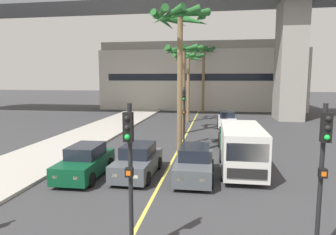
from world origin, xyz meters
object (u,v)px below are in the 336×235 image
object	(u,v)px
palm_tree_far_median	(204,60)
car_queue_second	(138,161)
traffic_light_median_far	(184,108)
palm_tree_mid_median	(188,64)
car_queue_front	(231,135)
car_queue_third	(227,120)
traffic_light_right_far_corner	(323,161)
delivery_van	(242,148)
traffic_light_median_near	(130,160)
car_queue_fifth	(85,162)
palm_tree_near_median	(184,60)
car_queue_fourth	(194,164)
palm_tree_farthest_median	(180,30)

from	to	relation	value
palm_tree_far_median	car_queue_second	bearing A→B (deg)	-94.01
traffic_light_median_far	palm_tree_mid_median	bearing A→B (deg)	93.76
car_queue_front	car_queue_third	distance (m)	7.93
car_queue_second	palm_tree_far_median	bearing A→B (deg)	85.99
palm_tree_mid_median	traffic_light_right_far_corner	bearing A→B (deg)	-76.93
delivery_van	palm_tree_mid_median	world-z (taller)	palm_tree_mid_median
car_queue_front	delivery_van	world-z (taller)	delivery_van
car_queue_front	traffic_light_median_near	bearing A→B (deg)	-102.80
traffic_light_right_far_corner	palm_tree_far_median	world-z (taller)	palm_tree_far_median
car_queue_third	palm_tree_mid_median	xyz separation A→B (m)	(-4.15, 3.04, 5.63)
traffic_light_median_near	traffic_light_right_far_corner	size ratio (longest dim) A/B	1.00
car_queue_third	delivery_van	xyz separation A→B (m)	(0.25, -14.51, 0.57)
car_queue_third	traffic_light_right_far_corner	xyz separation A→B (m)	(1.66, -21.95, 1.99)
car_queue_front	traffic_light_right_far_corner	xyz separation A→B (m)	(1.61, -14.01, 1.99)
traffic_light_right_far_corner	car_queue_fifth	bearing A→B (deg)	148.88
car_queue_third	delivery_van	world-z (taller)	delivery_van
car_queue_third	palm_tree_near_median	world-z (taller)	palm_tree_near_median
car_queue_third	delivery_van	size ratio (longest dim) A/B	0.78
palm_tree_near_median	palm_tree_mid_median	bearing A→B (deg)	91.82
car_queue_fourth	traffic_light_median_far	bearing A→B (deg)	100.16
traffic_light_median_far	palm_tree_far_median	distance (m)	21.54
car_queue_fourth	car_queue_fifth	distance (m)	5.37
car_queue_fourth	palm_tree_mid_median	distance (m)	19.86
car_queue_fifth	traffic_light_right_far_corner	bearing A→B (deg)	-31.12
car_queue_fourth	palm_tree_farthest_median	size ratio (longest dim) A/B	0.46
car_queue_second	palm_tree_mid_median	size ratio (longest dim) A/B	0.54
car_queue_fifth	palm_tree_mid_median	xyz separation A→B (m)	(3.27, 19.51, 5.63)
car_queue_front	traffic_light_median_near	size ratio (longest dim) A/B	0.98
traffic_light_median_near	traffic_light_median_far	bearing A→B (deg)	90.30
car_queue_second	car_queue_third	world-z (taller)	same
delivery_van	palm_tree_near_median	bearing A→B (deg)	111.68
traffic_light_right_far_corner	palm_tree_near_median	xyz separation A→B (m)	(-5.58, 17.92, 3.61)
traffic_light_right_far_corner	car_queue_fourth	bearing A→B (deg)	121.64
palm_tree_farthest_median	delivery_van	bearing A→B (deg)	-35.49
traffic_light_right_far_corner	palm_tree_near_median	size ratio (longest dim) A/B	0.55
palm_tree_near_median	palm_tree_mid_median	distance (m)	7.07
car_queue_front	palm_tree_near_median	size ratio (longest dim) A/B	0.53
delivery_van	car_queue_third	bearing A→B (deg)	90.99
delivery_van	car_queue_front	bearing A→B (deg)	91.79
car_queue_second	palm_tree_near_median	distance (m)	13.16
car_queue_fifth	palm_tree_far_median	xyz separation A→B (m)	(4.50, 28.92, 6.55)
car_queue_second	delivery_van	xyz separation A→B (m)	(5.15, 1.37, 0.57)
car_queue_fifth	palm_tree_far_median	distance (m)	29.99
palm_tree_mid_median	car_queue_fifth	bearing A→B (deg)	-99.50
car_queue_front	palm_tree_near_median	world-z (taller)	palm_tree_near_median
traffic_light_median_near	traffic_light_median_far	distance (m)	14.07
car_queue_fifth	palm_tree_mid_median	world-z (taller)	palm_tree_mid_median
car_queue_third	traffic_light_median_far	size ratio (longest dim) A/B	0.98
car_queue_second	car_queue_fourth	world-z (taller)	same
palm_tree_far_median	traffic_light_median_near	bearing A→B (deg)	-90.64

